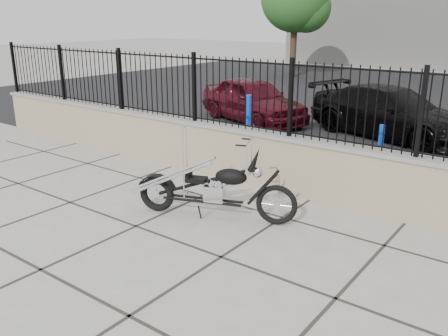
% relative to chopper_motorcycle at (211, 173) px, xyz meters
% --- Properties ---
extents(ground_plane, '(90.00, 90.00, 0.00)m').
position_rel_chopper_motorcycle_xyz_m(ground_plane, '(-0.65, -0.89, -0.68)').
color(ground_plane, '#99968E').
rests_on(ground_plane, ground).
extents(parking_lot, '(30.00, 30.00, 0.00)m').
position_rel_chopper_motorcycle_xyz_m(parking_lot, '(-0.65, 11.61, -0.68)').
color(parking_lot, black).
rests_on(parking_lot, ground).
extents(retaining_wall, '(14.00, 0.36, 0.96)m').
position_rel_chopper_motorcycle_xyz_m(retaining_wall, '(-0.65, 1.61, -0.20)').
color(retaining_wall, gray).
rests_on(retaining_wall, ground_plane).
extents(iron_fence, '(14.00, 0.08, 1.20)m').
position_rel_chopper_motorcycle_xyz_m(iron_fence, '(-0.65, 1.61, 0.88)').
color(iron_fence, black).
rests_on(iron_fence, retaining_wall).
extents(chopper_motorcycle, '(2.26, 1.17, 1.36)m').
position_rel_chopper_motorcycle_xyz_m(chopper_motorcycle, '(0.00, 0.00, 0.00)').
color(chopper_motorcycle, black).
rests_on(chopper_motorcycle, ground_plane).
extents(car_red, '(3.89, 2.65, 1.23)m').
position_rel_chopper_motorcycle_xyz_m(car_red, '(-3.21, 5.93, -0.06)').
color(car_red, '#490A15').
rests_on(car_red, parking_lot).
extents(car_black, '(4.50, 2.79, 1.22)m').
position_rel_chopper_motorcycle_xyz_m(car_black, '(0.46, 6.45, -0.07)').
color(car_black, black).
rests_on(car_black, parking_lot).
extents(bollard_a, '(0.15, 0.15, 1.12)m').
position_rel_chopper_motorcycle_xyz_m(bollard_a, '(-1.97, 3.88, -0.12)').
color(bollard_a, blue).
rests_on(bollard_a, ground_plane).
extents(bollard_b, '(0.14, 0.14, 0.88)m').
position_rel_chopper_motorcycle_xyz_m(bollard_b, '(1.16, 3.71, -0.24)').
color(bollard_b, '#0E30D5').
rests_on(bollard_b, ground_plane).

